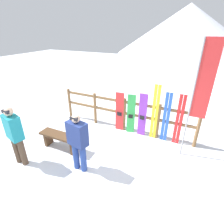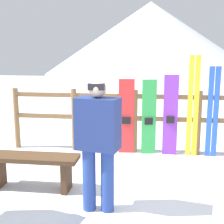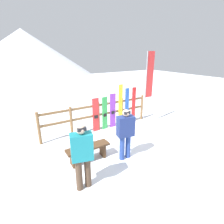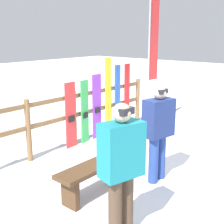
% 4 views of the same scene
% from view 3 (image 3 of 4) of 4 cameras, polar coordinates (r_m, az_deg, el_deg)
% --- Properties ---
extents(ground_plane, '(40.00, 40.00, 0.00)m').
position_cam_3_polar(ground_plane, '(5.67, 6.12, -13.44)').
color(ground_plane, white).
extents(mountain_backdrop, '(18.00, 18.00, 6.00)m').
position_cam_3_polar(mountain_backdrop, '(28.04, -26.86, 17.03)').
color(mountain_backdrop, silver).
rests_on(mountain_backdrop, ground).
extents(fence, '(4.64, 0.10, 1.16)m').
position_cam_3_polar(fence, '(7.01, -4.43, -0.63)').
color(fence, brown).
rests_on(fence, ground).
extents(bench, '(1.27, 0.36, 0.48)m').
position_cam_3_polar(bench, '(5.20, -7.80, -12.26)').
color(bench, '#4C331E').
rests_on(bench, ground).
extents(person_navy, '(0.52, 0.35, 1.54)m').
position_cam_3_polar(person_navy, '(5.04, 4.41, -6.38)').
color(person_navy, navy).
rests_on(person_navy, ground).
extents(person_teal, '(0.53, 0.38, 1.60)m').
position_cam_3_polar(person_teal, '(4.00, -9.71, -13.21)').
color(person_teal, '#4C3828').
rests_on(person_teal, ground).
extents(snowboard_red, '(0.29, 0.07, 1.36)m').
position_cam_3_polar(snowboard_red, '(6.90, -5.29, -1.02)').
color(snowboard_red, red).
rests_on(snowboard_red, ground).
extents(snowboard_green, '(0.26, 0.09, 1.36)m').
position_cam_3_polar(snowboard_green, '(7.08, -2.36, -0.45)').
color(snowboard_green, green).
rests_on(snowboard_green, ground).
extents(snowboard_purple, '(0.26, 0.06, 1.44)m').
position_cam_3_polar(snowboard_purple, '(7.25, 0.25, 0.40)').
color(snowboard_purple, purple).
rests_on(snowboard_purple, ground).
extents(ski_pair_yellow, '(0.19, 0.02, 1.78)m').
position_cam_3_polar(ski_pair_yellow, '(7.40, 2.77, 2.17)').
color(ski_pair_yellow, yellow).
rests_on(ski_pair_yellow, ground).
extents(ski_pair_blue, '(0.19, 0.02, 1.59)m').
position_cam_3_polar(ski_pair_blue, '(7.62, 4.88, 1.88)').
color(ski_pair_blue, blue).
rests_on(ski_pair_blue, ground).
extents(ski_pair_red, '(0.19, 0.02, 1.59)m').
position_cam_3_polar(ski_pair_red, '(7.83, 7.06, 2.29)').
color(ski_pair_red, red).
rests_on(ski_pair_red, ground).
extents(rental_flag, '(0.40, 0.04, 3.07)m').
position_cam_3_polar(rental_flag, '(7.45, 11.76, 9.97)').
color(rental_flag, '#99999E').
rests_on(rental_flag, ground).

